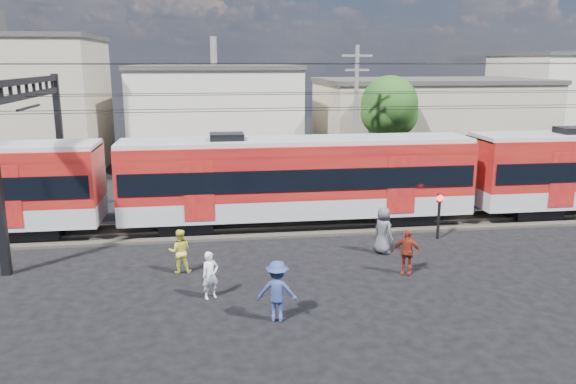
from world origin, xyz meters
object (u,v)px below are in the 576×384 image
commuter_train (302,177)px  crossing_signal (439,208)px  pedestrian_c (277,291)px  pedestrian_a (210,275)px

commuter_train → crossing_signal: bearing=-25.5°
commuter_train → crossing_signal: (5.60, -2.68, -1.00)m
pedestrian_c → commuter_train: bearing=-89.7°
pedestrian_a → commuter_train: bearing=33.8°
pedestrian_a → pedestrian_c: 2.78m
commuter_train → pedestrian_a: 8.90m
pedestrian_a → pedestrian_c: (1.97, -1.95, 0.15)m
commuter_train → pedestrian_a: commuter_train is taller
pedestrian_a → crossing_signal: size_ratio=0.78×
pedestrian_a → crossing_signal: crossing_signal is taller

